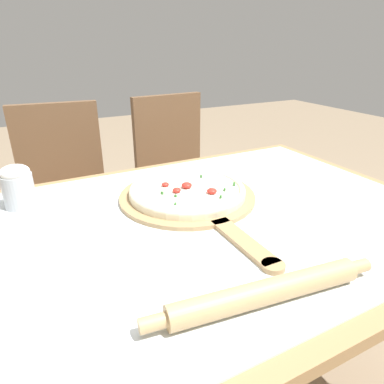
{
  "coord_description": "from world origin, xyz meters",
  "views": [
    {
      "loc": [
        -0.42,
        -0.7,
        1.15
      ],
      "look_at": [
        -0.01,
        0.1,
        0.76
      ],
      "focal_mm": 32.0,
      "sensor_mm": 36.0,
      "label": 1
    }
  ],
  "objects_px": {
    "chair_left": "(65,190)",
    "chair_right": "(177,170)",
    "pizza_peel": "(191,198)",
    "pizza": "(187,190)",
    "flour_cup": "(17,186)",
    "rolling_pin": "(266,292)"
  },
  "relations": [
    {
      "from": "chair_left",
      "to": "chair_right",
      "type": "distance_m",
      "value": 0.56
    },
    {
      "from": "chair_left",
      "to": "flour_cup",
      "type": "bearing_deg",
      "value": -101.63
    },
    {
      "from": "chair_left",
      "to": "chair_right",
      "type": "relative_size",
      "value": 1.0
    },
    {
      "from": "pizza_peel",
      "to": "chair_right",
      "type": "relative_size",
      "value": 0.68
    },
    {
      "from": "pizza_peel",
      "to": "chair_right",
      "type": "distance_m",
      "value": 0.82
    },
    {
      "from": "pizza",
      "to": "chair_right",
      "type": "bearing_deg",
      "value": 67.69
    },
    {
      "from": "pizza",
      "to": "chair_left",
      "type": "bearing_deg",
      "value": 110.48
    },
    {
      "from": "pizza",
      "to": "chair_left",
      "type": "xyz_separation_m",
      "value": [
        -0.27,
        0.72,
        -0.22
      ]
    },
    {
      "from": "chair_left",
      "to": "chair_right",
      "type": "bearing_deg",
      "value": 5.67
    },
    {
      "from": "chair_right",
      "to": "flour_cup",
      "type": "bearing_deg",
      "value": -146.42
    },
    {
      "from": "pizza_peel",
      "to": "pizza",
      "type": "relative_size",
      "value": 1.8
    },
    {
      "from": "pizza_peel",
      "to": "pizza",
      "type": "height_order",
      "value": "pizza"
    },
    {
      "from": "pizza_peel",
      "to": "pizza",
      "type": "bearing_deg",
      "value": 90.01
    },
    {
      "from": "pizza",
      "to": "chair_left",
      "type": "height_order",
      "value": "chair_left"
    },
    {
      "from": "flour_cup",
      "to": "pizza",
      "type": "bearing_deg",
      "value": -20.44
    },
    {
      "from": "rolling_pin",
      "to": "flour_cup",
      "type": "relative_size",
      "value": 3.75
    },
    {
      "from": "pizza",
      "to": "flour_cup",
      "type": "bearing_deg",
      "value": 159.56
    },
    {
      "from": "pizza",
      "to": "flour_cup",
      "type": "relative_size",
      "value": 2.81
    },
    {
      "from": "pizza_peel",
      "to": "flour_cup",
      "type": "height_order",
      "value": "flour_cup"
    },
    {
      "from": "chair_left",
      "to": "chair_right",
      "type": "xyz_separation_m",
      "value": [
        0.56,
        0.0,
        0.0
      ]
    },
    {
      "from": "rolling_pin",
      "to": "chair_left",
      "type": "relative_size",
      "value": 0.5
    },
    {
      "from": "chair_left",
      "to": "pizza",
      "type": "bearing_deg",
      "value": -63.88
    }
  ]
}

